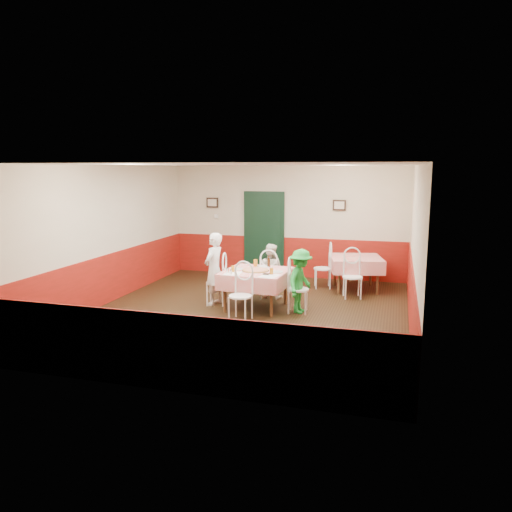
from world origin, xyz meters
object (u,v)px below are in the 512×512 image
(chair_right, at_px, (298,289))
(beer_bottle, at_px, (269,262))
(second_table, at_px, (356,274))
(chair_left, at_px, (216,283))
(wallet, at_px, (266,274))
(diner_far, at_px, (270,271))
(main_table, at_px, (256,290))
(pizza, at_px, (255,270))
(glass_c, at_px, (256,263))
(chair_second_a, at_px, (323,269))
(chair_second_b, at_px, (353,277))
(glass_b, at_px, (271,271))
(chair_near, at_px, (240,296))
(diner_right, at_px, (301,281))
(diner_left, at_px, (214,269))
(chair_far, at_px, (269,277))
(glass_a, at_px, (233,269))

(chair_right, distance_m, beer_bottle, 0.94)
(second_table, relative_size, chair_left, 1.24)
(wallet, distance_m, diner_far, 1.24)
(main_table, distance_m, second_table, 2.73)
(pizza, relative_size, glass_c, 3.50)
(chair_second_a, bearing_deg, wallet, -30.10)
(beer_bottle, bearing_deg, chair_second_b, 29.88)
(wallet, bearing_deg, glass_b, 29.69)
(chair_right, height_order, chair_second_b, same)
(chair_near, distance_m, beer_bottle, 1.34)
(beer_bottle, height_order, diner_right, diner_right)
(glass_c, xyz_separation_m, diner_left, (-0.77, -0.35, -0.10))
(glass_c, xyz_separation_m, diner_far, (0.18, 0.50, -0.25))
(second_table, xyz_separation_m, chair_right, (-0.91, -2.14, 0.08))
(chair_near, height_order, chair_second_a, same)
(chair_second_a, relative_size, glass_c, 6.26)
(main_table, xyz_separation_m, diner_left, (-0.90, 0.05, 0.36))
(chair_far, bearing_deg, main_table, 77.37)
(glass_c, bearing_deg, glass_b, -52.86)
(diner_right, bearing_deg, chair_far, 54.48)
(chair_near, distance_m, glass_b, 0.82)
(main_table, relative_size, chair_right, 1.36)
(beer_bottle, xyz_separation_m, wallet, (0.14, -0.72, -0.10))
(chair_far, relative_size, beer_bottle, 4.14)
(chair_left, xyz_separation_m, beer_bottle, (1.00, 0.36, 0.42))
(chair_right, bearing_deg, chair_second_a, -10.95)
(diner_left, relative_size, diner_far, 1.26)
(chair_second_a, xyz_separation_m, diner_left, (-1.91, -2.03, 0.28))
(pizza, bearing_deg, glass_b, -31.16)
(chair_second_a, distance_m, glass_c, 2.07)
(chair_near, relative_size, diner_far, 0.77)
(chair_second_a, distance_m, diner_left, 2.80)
(second_table, bearing_deg, diner_far, -145.07)
(main_table, bearing_deg, chair_far, 86.58)
(glass_a, relative_size, beer_bottle, 0.57)
(second_table, bearing_deg, pizza, -129.64)
(beer_bottle, bearing_deg, chair_left, -159.99)
(chair_far, bearing_deg, chair_near, 77.37)
(chair_far, height_order, diner_left, diner_left)
(glass_a, bearing_deg, chair_second_b, 36.50)
(wallet, bearing_deg, chair_second_b, 51.70)
(chair_far, height_order, chair_second_b, same)
(chair_left, height_order, glass_b, chair_left)
(main_table, relative_size, diner_left, 0.83)
(chair_left, height_order, chair_far, same)
(main_table, xyz_separation_m, wallet, (0.29, -0.31, 0.40))
(chair_far, distance_m, diner_left, 1.27)
(chair_near, distance_m, diner_right, 1.25)
(diner_right, bearing_deg, diner_far, 52.84)
(glass_a, distance_m, diner_right, 1.32)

